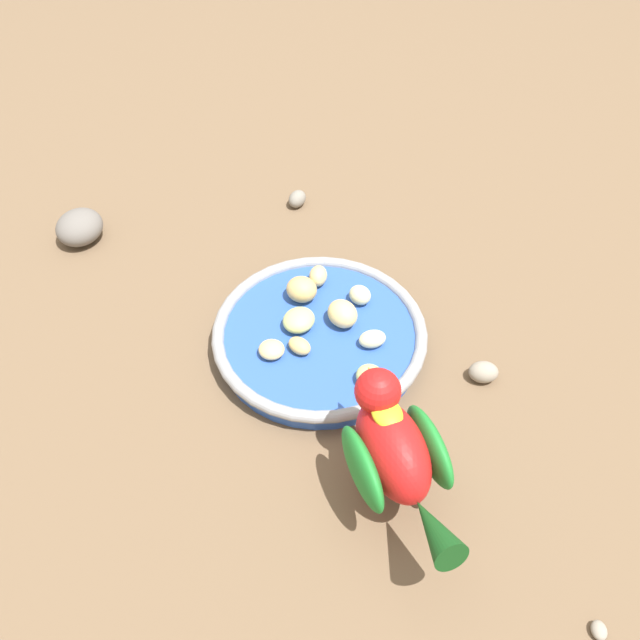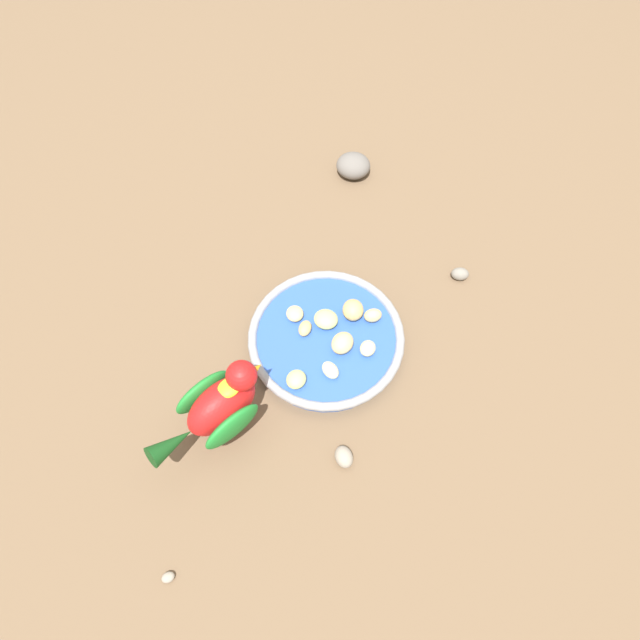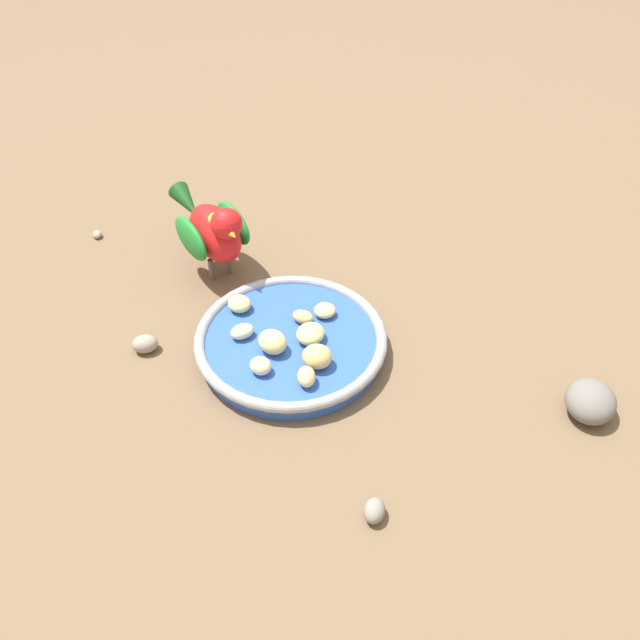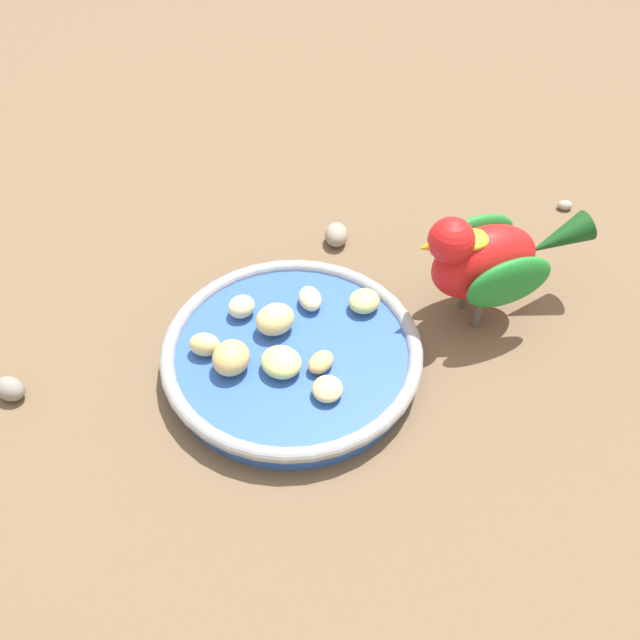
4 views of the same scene
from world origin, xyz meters
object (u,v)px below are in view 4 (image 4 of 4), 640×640
Objects in this scene: apple_piece_6 at (242,307)px; apple_piece_4 at (281,362)px; parrot at (488,258)px; apple_piece_7 at (205,345)px; pebble_1 at (565,205)px; apple_piece_8 at (321,362)px; apple_piece_0 at (278,318)px; apple_piece_2 at (310,299)px; apple_piece_1 at (231,358)px; pebble_2 at (10,389)px; apple_piece_3 at (364,301)px; pebble_0 at (336,235)px; feeding_bowl at (294,354)px; apple_piece_5 at (326,390)px.

apple_piece_4 is at bearing -91.91° from apple_piece_6.
apple_piece_4 is 0.21m from parrot.
apple_piece_7 is 0.45m from pebble_1.
apple_piece_0 is at bearing 97.40° from apple_piece_8.
parrot reaches higher than apple_piece_2.
pebble_2 is (-0.17, 0.09, -0.03)m from apple_piece_1.
apple_piece_1 is 0.96× the size of apple_piece_4.
pebble_0 is at bearing 69.02° from apple_piece_3.
feeding_bowl reaches higher than pebble_0.
apple_piece_4 reaches higher than feeding_bowl.
apple_piece_1 reaches higher than feeding_bowl.
apple_piece_6 is (-0.10, 0.05, 0.00)m from apple_piece_3.
pebble_0 is at bearing 3.69° from pebble_2.
apple_piece_8 is at bearing -126.98° from pebble_0.
pebble_2 is at bearing 151.73° from apple_piece_1.
apple_piece_7 is 0.17m from pebble_2.
apple_piece_4 is at bearing -172.63° from pebble_1.
apple_piece_1 is at bearing 179.80° from apple_piece_3.
apple_piece_3 is at bearing 13.01° from apple_piece_4.
pebble_2 is at bearing -176.31° from pebble_0.
apple_piece_4 is at bearing -166.99° from apple_piece_3.
apple_piece_1 is 1.16× the size of apple_piece_3.
apple_piece_2 reaches higher than apple_piece_5.
parrot is (0.24, -0.05, 0.04)m from apple_piece_1.
apple_piece_4 reaches higher than apple_piece_3.
apple_piece_4 is at bearing 151.24° from apple_piece_8.
apple_piece_4 reaches higher than apple_piece_8.
pebble_2 is at bearing 144.40° from apple_piece_5.
pebble_0 is at bearing 32.17° from apple_piece_1.
apple_piece_0 is 0.04m from apple_piece_2.
apple_piece_0 is at bearing -165.76° from apple_piece_2.
apple_piece_8 is (0.03, -0.09, -0.00)m from apple_piece_6.
apple_piece_6 reaches higher than apple_piece_3.
parrot is 0.44m from pebble_2.
parrot is (0.14, -0.08, 0.04)m from apple_piece_2.
apple_piece_1 is (-0.06, 0.01, 0.02)m from feeding_bowl.
apple_piece_1 is at bearing -28.27° from pebble_2.
apple_piece_8 is at bearing -169.54° from pebble_1.
apple_piece_7 is at bearing -21.73° from pebble_2.
apple_piece_2 is at bearing 143.40° from apple_piece_3.
parrot reaches higher than apple_piece_1.
apple_piece_7 is (-0.07, 0.04, 0.02)m from feeding_bowl.
apple_piece_4 is 2.22× the size of pebble_1.
feeding_bowl is 0.04m from apple_piece_0.
apple_piece_4 is 0.08m from apple_piece_6.
apple_piece_7 is 0.10m from apple_piece_8.
apple_piece_7 reaches higher than pebble_0.
parrot is at bearing -70.24° from pebble_0.
apple_piece_4 reaches higher than apple_piece_5.
apple_piece_6 is (0.00, 0.08, -0.00)m from apple_piece_4.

